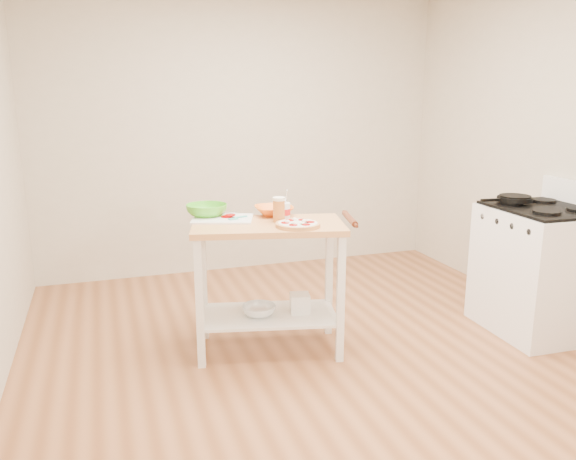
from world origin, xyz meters
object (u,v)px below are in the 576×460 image
(rolling_pin, at_px, (350,219))
(prep_island, at_px, (268,261))
(knife, at_px, (213,214))
(spatula, at_px, (237,218))
(shelf_glass_bowl, at_px, (259,310))
(gas_stove, at_px, (538,269))
(yogurt_tub, at_px, (283,211))
(orange_bowl, at_px, (274,210))
(pizza, at_px, (298,224))
(shelf_bin, at_px, (300,303))
(green_bowl, at_px, (207,211))
(beer_pint, at_px, (279,210))
(skillet, at_px, (514,199))
(cutting_board, at_px, (223,218))

(rolling_pin, bearing_deg, prep_island, 164.85)
(knife, bearing_deg, prep_island, -47.07)
(prep_island, bearing_deg, rolling_pin, -15.15)
(spatula, xyz_separation_m, shelf_glass_bowl, (0.10, -0.16, -0.62))
(gas_stove, height_order, yogurt_tub, same)
(gas_stove, bearing_deg, orange_bowl, 165.86)
(yogurt_tub, bearing_deg, pizza, -82.47)
(prep_island, relative_size, rolling_pin, 3.07)
(gas_stove, distance_m, orange_bowl, 2.00)
(orange_bowl, distance_m, yogurt_tub, 0.18)
(gas_stove, height_order, rolling_pin, gas_stove)
(gas_stove, xyz_separation_m, shelf_bin, (-1.77, 0.27, -0.15))
(knife, distance_m, shelf_bin, 0.87)
(prep_island, xyz_separation_m, green_bowl, (-0.35, 0.33, 0.31))
(spatula, bearing_deg, beer_pint, -44.18)
(green_bowl, distance_m, beer_pint, 0.53)
(knife, height_order, green_bowl, green_bowl)
(shelf_bin, bearing_deg, skillet, -2.87)
(pizza, bearing_deg, orange_bowl, 95.60)
(cutting_board, height_order, rolling_pin, rolling_pin)
(knife, xyz_separation_m, green_bowl, (-0.05, -0.01, 0.03))
(green_bowl, bearing_deg, orange_bowl, -11.19)
(skillet, bearing_deg, shelf_glass_bowl, -176.69)
(gas_stove, relative_size, cutting_board, 2.34)
(shelf_glass_bowl, bearing_deg, yogurt_tub, 18.75)
(gas_stove, relative_size, shelf_glass_bowl, 4.79)
(spatula, height_order, shelf_bin, spatula)
(pizza, bearing_deg, spatula, 136.27)
(spatula, xyz_separation_m, rolling_pin, (0.70, -0.29, 0.00))
(orange_bowl, relative_size, yogurt_tub, 1.26)
(gas_stove, xyz_separation_m, orange_bowl, (-1.87, 0.55, 0.46))
(gas_stove, xyz_separation_m, skillet, (-0.12, 0.19, 0.50))
(rolling_pin, xyz_separation_m, shelf_bin, (-0.31, 0.10, -0.60))
(pizza, height_order, cutting_board, pizza)
(pizza, xyz_separation_m, cutting_board, (-0.41, 0.37, -0.01))
(cutting_board, height_order, shelf_bin, cutting_board)
(pizza, xyz_separation_m, beer_pint, (-0.07, 0.17, 0.07))
(pizza, distance_m, green_bowl, 0.70)
(pizza, relative_size, yogurt_tub, 1.37)
(orange_bowl, bearing_deg, rolling_pin, -42.34)
(spatula, relative_size, yogurt_tub, 0.69)
(rolling_pin, bearing_deg, cutting_board, 156.06)
(spatula, bearing_deg, skillet, -22.86)
(yogurt_tub, relative_size, shelf_glass_bowl, 0.91)
(cutting_board, bearing_deg, knife, 125.95)
(yogurt_tub, xyz_separation_m, rolling_pin, (0.40, -0.20, -0.04))
(yogurt_tub, xyz_separation_m, shelf_bin, (0.09, -0.10, -0.63))
(yogurt_tub, distance_m, shelf_bin, 0.65)
(green_bowl, relative_size, shelf_glass_bowl, 1.22)
(skillet, xyz_separation_m, spatula, (-2.04, 0.27, -0.06))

